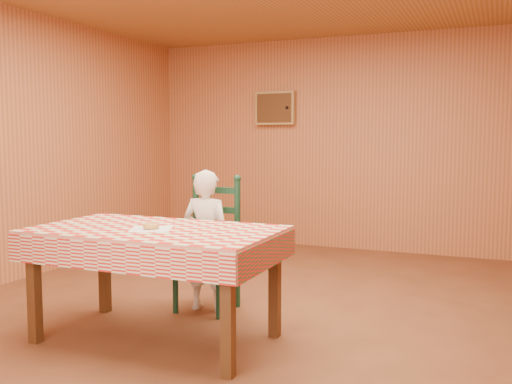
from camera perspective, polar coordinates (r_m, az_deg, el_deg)
ground at (r=4.49m, az=-1.02°, el=-12.40°), size 6.00×6.00×0.00m
cabin_walls at (r=4.78m, az=1.56°, el=10.86°), size 5.10×6.05×2.65m
dining_table at (r=3.91m, az=-10.02°, el=-4.77°), size 1.66×0.96×0.77m
ladder_chair at (r=4.61m, az=-4.61°, el=-5.46°), size 0.44×0.40×1.08m
seated_child at (r=4.55m, az=-4.95°, el=-4.86°), size 0.41×0.27×1.12m
napkin at (r=3.85m, az=-10.44°, el=-3.66°), size 0.34×0.34×0.00m
donut at (r=3.85m, az=-10.45°, el=-3.36°), size 0.15×0.15×0.04m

